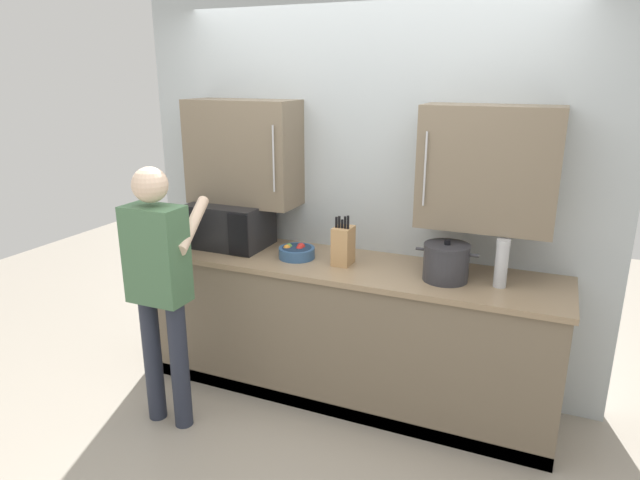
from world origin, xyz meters
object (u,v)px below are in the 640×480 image
knife_block (343,245)px  person_figure (159,277)px  stock_pot (446,262)px  fruit_bowl (297,252)px  microwave_oven (226,224)px  thermos_flask (502,263)px

knife_block → person_figure: (-0.87, -0.71, -0.10)m
stock_pot → fruit_bowl: 0.97m
microwave_oven → stock_pot: size_ratio=2.14×
thermos_flask → stock_pot: size_ratio=0.77×
stock_pot → knife_block: knife_block is taller
thermos_flask → person_figure: person_figure is taller
person_figure → thermos_flask: bearing=21.1°
microwave_oven → thermos_flask: bearing=-1.8°
stock_pot → person_figure: bearing=-155.8°
knife_block → fruit_bowl: (-0.32, -0.01, -0.08)m
microwave_oven → fruit_bowl: bearing=-5.6°
thermos_flask → person_figure: size_ratio=0.17×
microwave_oven → stock_pot: 1.54m
stock_pot → fruit_bowl: (-0.97, 0.02, -0.07)m
thermos_flask → stock_pot: 0.31m
stock_pot → knife_block: 0.65m
microwave_oven → fruit_bowl: (0.57, -0.06, -0.11)m
microwave_oven → person_figure: bearing=-88.0°
knife_block → person_figure: size_ratio=0.20×
microwave_oven → stock_pot: microwave_oven is taller
microwave_oven → thermos_flask: microwave_oven is taller
microwave_oven → knife_block: 0.89m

